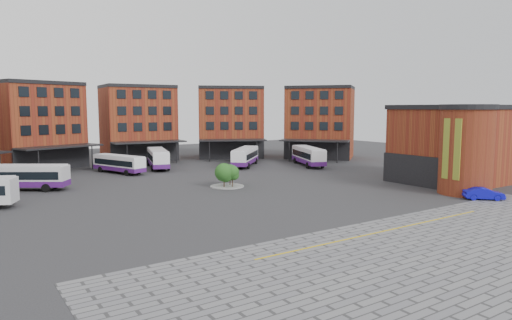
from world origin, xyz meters
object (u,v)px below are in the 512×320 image
tree_island (228,174)px  bus_c (119,163)px  blue_car (484,194)px  bus_d (158,158)px  bus_e (245,156)px  bus_f (308,156)px  bus_b (21,177)px

tree_island → bus_c: 21.94m
tree_island → blue_car: 30.16m
bus_d → tree_island: bearing=-73.1°
bus_d → bus_e: bearing=-6.9°
tree_island → bus_e: size_ratio=0.44×
bus_e → blue_car: (6.04, -39.97, -1.04)m
tree_island → bus_e: bearing=51.6°
bus_e → bus_f: 11.20m
bus_c → bus_f: bus_f is taller
tree_island → bus_b: 25.64m
tree_island → bus_b: size_ratio=0.41×
bus_e → bus_b: bearing=-128.3°
bus_e → bus_c: bearing=-145.1°
bus_c → blue_car: (27.30, -43.48, -0.84)m
bus_b → blue_car: 54.85m
bus_d → bus_f: 26.21m
tree_island → bus_c: size_ratio=0.43×
bus_c → bus_e: bearing=-29.9°
bus_f → blue_car: 34.49m
bus_d → blue_car: size_ratio=2.79×
bus_b → bus_c: bearing=-27.2°
tree_island → bus_d: bearing=91.1°
bus_b → bus_d: (22.07, 10.57, 0.03)m
bus_c → bus_d: bearing=-3.1°
bus_c → blue_car: 51.35m
tree_island → bus_f: bus_f is taller
bus_b → blue_car: size_ratio=2.56×
bus_d → bus_f: bus_f is taller
bus_d → bus_e: bus_d is taller
tree_island → bus_d: 22.82m
bus_e → bus_d: bearing=-158.5°
bus_b → bus_d: 24.47m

